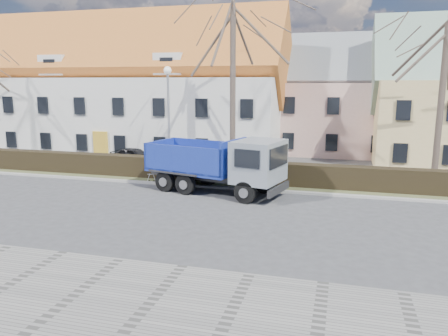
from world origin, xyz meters
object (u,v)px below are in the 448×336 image
(cart_frame, at_px, (148,178))
(parked_car_a, at_px, (134,156))
(streetlight, at_px, (169,122))
(dump_truck, at_px, (211,164))

(cart_frame, xyz_separation_m, parked_car_a, (-3.46, 5.12, 0.32))
(streetlight, distance_m, cart_frame, 3.88)
(cart_frame, height_order, parked_car_a, parked_car_a)
(dump_truck, relative_size, cart_frame, 11.72)
(cart_frame, bearing_deg, dump_truck, -13.76)
(streetlight, height_order, cart_frame, streetlight)
(streetlight, distance_m, parked_car_a, 5.66)
(parked_car_a, bearing_deg, dump_truck, -122.09)
(dump_truck, distance_m, parked_car_a, 9.87)
(streetlight, xyz_separation_m, parked_car_a, (-3.94, 2.91, -2.83))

